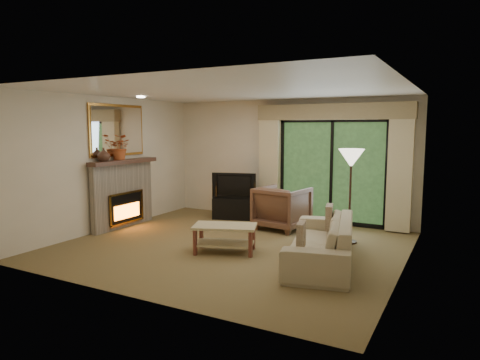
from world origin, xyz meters
The scene contains 22 objects.
floor centered at (0.00, 0.00, 0.00)m, with size 5.50×5.50×0.00m, color brown.
ceiling centered at (0.00, 0.00, 2.60)m, with size 5.50×5.50×0.00m, color silver.
wall_back centered at (0.00, 2.50, 1.30)m, with size 5.00×5.00×0.00m, color beige.
wall_front centered at (0.00, -2.50, 1.30)m, with size 5.00×5.00×0.00m, color beige.
wall_left centered at (-2.75, 0.00, 1.30)m, with size 5.00×5.00×0.00m, color beige.
wall_right centered at (2.75, 0.00, 1.30)m, with size 5.00×5.00×0.00m, color beige.
fireplace centered at (-2.63, 0.20, 0.69)m, with size 0.24×1.70×1.37m, color gray, non-canonical shape.
mirror centered at (-2.71, 0.20, 1.95)m, with size 0.07×1.45×1.02m, color #B3782E, non-canonical shape.
sliding_door centered at (1.00, 2.45, 1.10)m, with size 2.26×0.10×2.16m, color black, non-canonical shape.
curtain_left centered at (-0.35, 2.34, 1.20)m, with size 0.45×0.18×2.35m, color beige.
curtain_right centered at (2.35, 2.34, 1.20)m, with size 0.45×0.18×2.35m, color beige.
cornice centered at (1.00, 2.36, 2.32)m, with size 3.20×0.24×0.32m, color #927F58.
media_console centered at (-1.01, 1.95, 0.23)m, with size 0.93×0.42×0.47m, color black.
tv centered at (-1.01, 1.95, 0.75)m, with size 0.97×0.13×0.56m, color black.
armchair centered at (0.27, 1.56, 0.43)m, with size 0.91×0.94×0.85m, color brown.
sofa centered at (1.61, -0.14, 0.33)m, with size 2.28×0.89×0.66m, color tan.
pillow_near centered at (1.53, -0.79, 0.55)m, with size 0.09×0.36×0.36m, color brown.
pillow_far centered at (1.53, 0.52, 0.56)m, with size 0.10×0.39×0.39m, color brown.
coffee_table centered at (0.09, -0.38, 0.22)m, with size 1.00×0.55×0.45m, color tan, non-canonical shape.
floor_lamp centered at (1.71, 1.15, 0.82)m, with size 0.44×0.44×1.64m, color beige, non-canonical shape.
vase centered at (-2.61, -0.29, 1.50)m, with size 0.24×0.24×0.26m, color #482C20.
branches centered at (-2.61, 0.15, 1.62)m, with size 0.45×0.39×0.50m, color #BB5529.
Camera 1 is at (3.48, -6.19, 2.01)m, focal length 32.00 mm.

